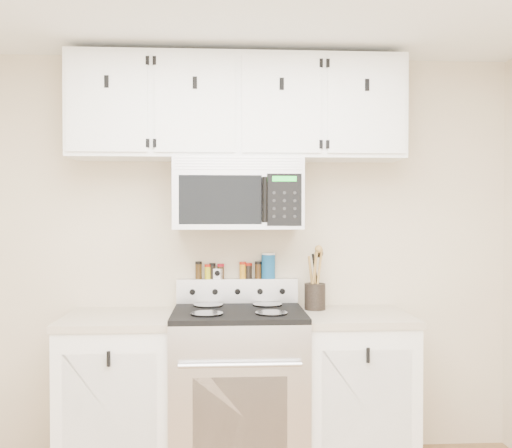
# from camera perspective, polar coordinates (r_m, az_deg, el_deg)

# --- Properties ---
(back_wall) EXTENTS (3.50, 0.01, 2.50)m
(back_wall) POSITION_cam_1_polar(r_m,az_deg,el_deg) (3.64, -1.89, -3.07)
(back_wall) COLOR #C0AC90
(back_wall) RESTS_ON floor
(range) EXTENTS (0.76, 0.65, 1.10)m
(range) POSITION_cam_1_polar(r_m,az_deg,el_deg) (3.47, -1.76, -16.15)
(range) COLOR #B7B7BA
(range) RESTS_ON floor
(base_cabinet_left) EXTENTS (0.64, 0.62, 0.92)m
(base_cabinet_left) POSITION_cam_1_polar(r_m,az_deg,el_deg) (3.55, -13.46, -16.21)
(base_cabinet_left) COLOR white
(base_cabinet_left) RESTS_ON floor
(base_cabinet_right) EXTENTS (0.64, 0.62, 0.92)m
(base_cabinet_right) POSITION_cam_1_polar(r_m,az_deg,el_deg) (3.58, 9.80, -16.03)
(base_cabinet_right) COLOR white
(base_cabinet_right) RESTS_ON floor
(microwave) EXTENTS (0.76, 0.44, 0.42)m
(microwave) POSITION_cam_1_polar(r_m,az_deg,el_deg) (3.44, -1.81, 3.02)
(microwave) COLOR #9E9EA3
(microwave) RESTS_ON back_wall
(upper_cabinets) EXTENTS (2.00, 0.35, 0.62)m
(upper_cabinets) POSITION_cam_1_polar(r_m,az_deg,el_deg) (3.52, -1.84, 11.49)
(upper_cabinets) COLOR white
(upper_cabinets) RESTS_ON back_wall
(utensil_crock) EXTENTS (0.13, 0.13, 0.38)m
(utensil_crock) POSITION_cam_1_polar(r_m,az_deg,el_deg) (3.55, 5.91, -7.00)
(utensil_crock) COLOR black
(utensil_crock) RESTS_ON base_cabinet_right
(kitchen_timer) EXTENTS (0.06, 0.05, 0.07)m
(kitchen_timer) POSITION_cam_1_polar(r_m,az_deg,el_deg) (3.61, -3.90, -4.97)
(kitchen_timer) COLOR white
(kitchen_timer) RESTS_ON range
(salt_canister) EXTENTS (0.09, 0.09, 0.16)m
(salt_canister) POSITION_cam_1_polar(r_m,az_deg,el_deg) (3.62, 1.24, -4.19)
(salt_canister) COLOR #155792
(salt_canister) RESTS_ON range
(spice_jar_0) EXTENTS (0.04, 0.04, 0.11)m
(spice_jar_0) POSITION_cam_1_polar(r_m,az_deg,el_deg) (3.61, -5.77, -4.61)
(spice_jar_0) COLOR #3B260E
(spice_jar_0) RESTS_ON range
(spice_jar_1) EXTENTS (0.04, 0.04, 0.09)m
(spice_jar_1) POSITION_cam_1_polar(r_m,az_deg,el_deg) (3.61, -4.82, -4.75)
(spice_jar_1) COLOR gold
(spice_jar_1) RESTS_ON range
(spice_jar_2) EXTENTS (0.04, 0.04, 0.10)m
(spice_jar_2) POSITION_cam_1_polar(r_m,az_deg,el_deg) (3.61, -4.38, -4.70)
(spice_jar_2) COLOR black
(spice_jar_2) RESTS_ON range
(spice_jar_3) EXTENTS (0.04, 0.04, 0.09)m
(spice_jar_3) POSITION_cam_1_polar(r_m,az_deg,el_deg) (3.61, -3.55, -4.74)
(spice_jar_3) COLOR #38210D
(spice_jar_3) RESTS_ON range
(spice_jar_4) EXTENTS (0.04, 0.04, 0.11)m
(spice_jar_4) POSITION_cam_1_polar(r_m,az_deg,el_deg) (3.61, -1.32, -4.64)
(spice_jar_4) COLOR orange
(spice_jar_4) RESTS_ON range
(spice_jar_5) EXTENTS (0.05, 0.05, 0.10)m
(spice_jar_5) POSITION_cam_1_polar(r_m,az_deg,el_deg) (3.61, -0.77, -4.69)
(spice_jar_5) COLOR black
(spice_jar_5) RESTS_ON range
(spice_jar_6) EXTENTS (0.04, 0.04, 0.11)m
(spice_jar_6) POSITION_cam_1_polar(r_m,az_deg,el_deg) (3.62, 0.22, -4.61)
(spice_jar_6) COLOR #41270F
(spice_jar_6) RESTS_ON range
(spice_jar_7) EXTENTS (0.04, 0.04, 0.09)m
(spice_jar_7) POSITION_cam_1_polar(r_m,az_deg,el_deg) (3.62, 1.35, -4.72)
(spice_jar_7) COLOR gold
(spice_jar_7) RESTS_ON range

